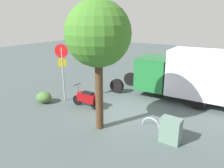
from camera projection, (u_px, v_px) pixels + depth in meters
ground_plane at (125, 112)px, 10.81m from camera, size 60.00×60.00×0.00m
box_truck_near at (193, 74)px, 11.75m from camera, size 8.00×2.23×2.98m
motorcycle at (86, 98)px, 11.22m from camera, size 1.81×0.55×1.20m
stop_sign at (62, 64)px, 11.70m from camera, size 0.71×0.33×3.27m
street_tree at (98, 35)px, 8.08m from camera, size 2.59×2.59×5.32m
utility_cabinet at (171, 130)px, 8.04m from camera, size 0.80×0.52×1.00m
bike_rack_hoop at (151, 126)px, 9.36m from camera, size 0.85×0.10×0.85m
shrub_near_sign at (44, 97)px, 11.92m from camera, size 0.93×0.76×0.64m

